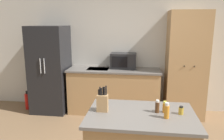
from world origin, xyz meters
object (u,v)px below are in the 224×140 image
spice_bottle_amber_oil (157,107)px  spice_bottle_green_herb (165,107)px  microwave (123,61)px  knife_block (102,102)px  pantry_cabinet (186,65)px  fire_extinguisher (27,101)px  refrigerator (50,69)px  spice_bottle_tall_dark (167,111)px  spice_bottle_short_red (181,110)px

spice_bottle_amber_oil → spice_bottle_green_herb: size_ratio=1.12×
spice_bottle_green_herb → microwave: bearing=106.7°
spice_bottle_amber_oil → knife_block: bearing=-176.2°
microwave → spice_bottle_amber_oil: 2.21m
pantry_cabinet → spice_bottle_green_herb: pantry_cabinet is taller
microwave → knife_block: (-0.07, -2.18, -0.10)m
fire_extinguisher → refrigerator: bearing=5.0°
pantry_cabinet → fire_extinguisher: bearing=-178.3°
knife_block → pantry_cabinet: bearing=57.4°
refrigerator → fire_extinguisher: bearing=-175.0°
spice_bottle_tall_dark → spice_bottle_amber_oil: spice_bottle_tall_dark is taller
fire_extinguisher → spice_bottle_short_red: bearing=-33.6°
spice_bottle_short_red → spice_bottle_amber_oil: bearing=176.4°
spice_bottle_green_herb → spice_bottle_tall_dark: bearing=-88.2°
microwave → pantry_cabinet: bearing=-5.3°
refrigerator → spice_bottle_short_red: 3.08m
spice_bottle_tall_dark → spice_bottle_green_herb: size_ratio=1.30×
refrigerator → pantry_cabinet: bearing=1.1°
knife_block → spice_bottle_amber_oil: size_ratio=2.04×
knife_block → fire_extinguisher: bearing=136.0°
spice_bottle_amber_oil → spice_bottle_green_herb: spice_bottle_amber_oil is taller
microwave → knife_block: 2.18m
spice_bottle_amber_oil → microwave: bearing=104.5°
knife_block → fire_extinguisher: knife_block is taller
microwave → spice_bottle_green_herb: microwave is taller
microwave → spice_bottle_tall_dark: bearing=-74.3°
spice_bottle_tall_dark → spice_bottle_amber_oil: size_ratio=1.17×
refrigerator → spice_bottle_short_red: bearing=-40.1°
pantry_cabinet → fire_extinguisher: pantry_cabinet is taller
refrigerator → microwave: 1.56m
pantry_cabinet → refrigerator: bearing=-178.9°
refrigerator → spice_bottle_tall_dark: 3.03m
refrigerator → microwave: (1.54, 0.17, 0.19)m
microwave → spice_bottle_green_herb: (0.64, -2.12, -0.15)m
fire_extinguisher → microwave: bearing=5.9°
spice_bottle_short_red → fire_extinguisher: (-2.91, 1.93, -0.75)m
microwave → knife_block: bearing=-91.8°
spice_bottle_short_red → fire_extinguisher: 3.57m
spice_bottle_amber_oil → spice_bottle_green_herb: bearing=8.5°
spice_bottle_tall_dark → microwave: bearing=105.7°
refrigerator → spice_bottle_green_herb: 2.92m
refrigerator → knife_block: (1.47, -2.01, 0.09)m
refrigerator → spice_bottle_green_herb: refrigerator is taller
pantry_cabinet → knife_block: 2.44m
microwave → spice_bottle_short_red: 2.30m
refrigerator → knife_block: size_ratio=6.00×
spice_bottle_amber_oil → spice_bottle_tall_dark: bearing=-58.1°
knife_block → spice_bottle_tall_dark: bearing=-8.0°
spice_bottle_amber_oil → fire_extinguisher: 3.36m
microwave → fire_extinguisher: size_ratio=1.27×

